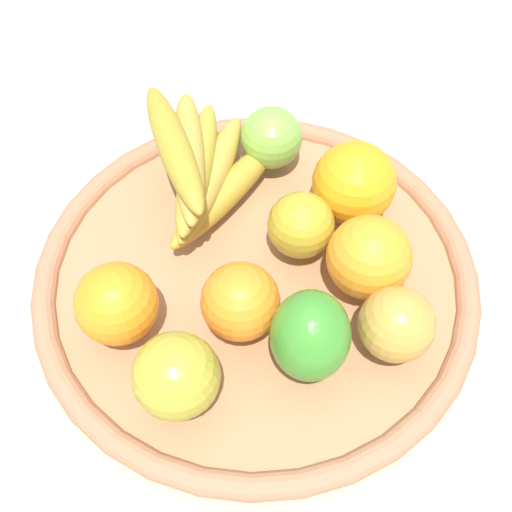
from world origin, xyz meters
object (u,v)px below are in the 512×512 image
(banana_bunch, at_px, (201,168))
(apple_3, at_px, (271,138))
(orange_3, at_px, (240,302))
(orange_1, at_px, (117,304))
(apple_0, at_px, (397,324))
(orange_2, at_px, (354,183))
(apple_2, at_px, (176,376))
(orange_0, at_px, (369,257))
(bell_pepper, at_px, (310,336))
(apple_1, at_px, (303,227))

(banana_bunch, xyz_separation_m, apple_3, (0.01, -0.09, -0.01))
(orange_3, bearing_deg, orange_1, 59.06)
(apple_3, bearing_deg, apple_0, 172.18)
(orange_2, bearing_deg, apple_0, 156.28)
(apple_3, distance_m, orange_1, 0.25)
(apple_0, bearing_deg, orange_1, 53.03)
(banana_bunch, distance_m, orange_1, 0.17)
(orange_3, relative_size, apple_0, 1.06)
(apple_2, xyz_separation_m, orange_1, (0.09, 0.01, 0.00))
(orange_0, xyz_separation_m, apple_3, (0.18, -0.01, -0.01))
(bell_pepper, xyz_separation_m, orange_3, (0.06, 0.03, -0.01))
(banana_bunch, height_order, apple_1, banana_bunch)
(orange_3, bearing_deg, apple_2, 111.71)
(orange_0, relative_size, apple_3, 1.19)
(orange_2, height_order, apple_2, orange_2)
(orange_0, bearing_deg, orange_1, 69.42)
(orange_0, distance_m, banana_bunch, 0.19)
(orange_0, xyz_separation_m, apple_1, (0.07, 0.03, -0.01))
(orange_3, bearing_deg, banana_bunch, -17.22)
(orange_1, bearing_deg, apple_0, -126.97)
(apple_2, relative_size, orange_3, 1.03)
(orange_0, height_order, apple_0, orange_0)
(orange_3, distance_m, apple_0, 0.14)
(bell_pepper, relative_size, apple_0, 1.27)
(orange_2, xyz_separation_m, orange_3, (-0.05, 0.16, -0.01))
(orange_0, height_order, banana_bunch, banana_bunch)
(apple_3, height_order, apple_1, same)
(orange_0, relative_size, orange_2, 0.95)
(banana_bunch, distance_m, apple_1, 0.12)
(apple_0, bearing_deg, apple_3, -7.82)
(apple_3, height_order, apple_2, apple_2)
(apple_3, bearing_deg, apple_1, 160.72)
(apple_0, bearing_deg, orange_0, -17.52)
(banana_bunch, height_order, orange_1, banana_bunch)
(banana_bunch, xyz_separation_m, apple_0, (-0.24, -0.06, -0.01))
(apple_3, distance_m, orange_3, 0.21)
(apple_2, bearing_deg, banana_bunch, -35.06)
(banana_bunch, relative_size, apple_1, 2.79)
(orange_1, bearing_deg, orange_2, -90.69)
(orange_1, relative_size, apple_1, 1.14)
(bell_pepper, distance_m, apple_2, 0.12)
(orange_2, bearing_deg, apple_2, 109.02)
(banana_bunch, bearing_deg, apple_3, -86.02)
(bell_pepper, bearing_deg, apple_3, -171.23)
(orange_0, relative_size, orange_3, 1.11)
(apple_0, bearing_deg, orange_3, 48.26)
(banana_bunch, distance_m, orange_2, 0.15)
(orange_1, xyz_separation_m, apple_0, (-0.15, -0.19, -0.00))
(apple_2, relative_size, apple_1, 1.12)
(banana_bunch, bearing_deg, bell_pepper, 175.45)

